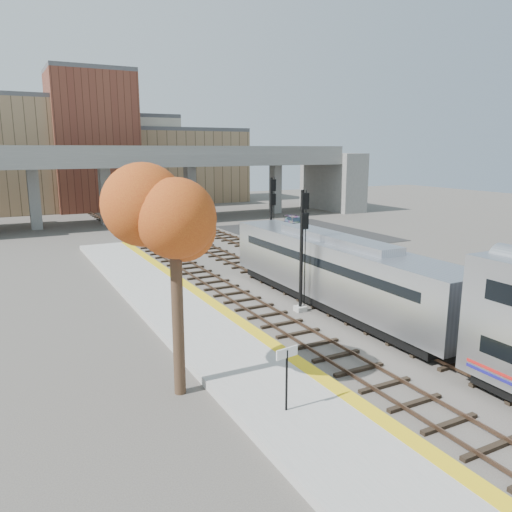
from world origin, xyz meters
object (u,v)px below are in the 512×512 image
signal_mast_near (302,253)px  tree (174,219)px  signal_mast_mid (271,223)px  signal_mast_far (149,199)px  locomotive (334,270)px  car_c (296,222)px  car_b (299,229)px  car_a (284,235)px

signal_mast_near → tree: size_ratio=0.77×
signal_mast_mid → signal_mast_far: (-4.10, 19.95, 0.37)m
locomotive → tree: size_ratio=2.11×
locomotive → car_c: bearing=62.1°
car_b → locomotive: bearing=-123.3°
locomotive → car_a: locomotive is taller
signal_mast_near → signal_mast_mid: (4.10, 10.76, 0.04)m
tree → car_b: size_ratio=2.37×
signal_mast_far → car_a: (10.82, -10.74, -3.25)m
tree → car_a: tree is taller
signal_mast_near → tree: (-9.36, -6.08, 3.27)m
car_a → car_b: (2.87, 1.86, 0.09)m
locomotive → car_a: size_ratio=6.02×
car_a → car_b: car_b is taller
signal_mast_near → car_b: (13.70, 21.83, -2.76)m
tree → car_a: size_ratio=2.85×
tree → car_b: 36.70m
signal_mast_mid → car_c: 19.76m
car_c → car_a: bearing=-118.8°
signal_mast_mid → car_b: (9.60, 11.08, -2.80)m
signal_mast_near → car_b: size_ratio=1.82×
car_b → car_c: 4.99m
locomotive → signal_mast_mid: 11.24m
tree → car_c: (25.47, 32.28, -5.99)m
signal_mast_mid → car_a: 11.77m
car_a → car_c: 8.17m
locomotive → car_a: 22.08m
car_a → car_c: size_ratio=0.69×
signal_mast_mid → car_b: signal_mast_mid is taller
locomotive → car_b: bearing=62.3°
tree → car_a: 33.52m
signal_mast_far → tree: tree is taller
signal_mast_far → car_c: bearing=-15.6°
locomotive → signal_mast_far: 31.06m
signal_mast_mid → locomotive: bearing=-100.3°
tree → car_c: 41.55m
signal_mast_near → tree: bearing=-147.0°
locomotive → tree: tree is taller
signal_mast_near → tree: tree is taller
signal_mast_mid → car_c: size_ratio=1.53×
signal_mast_far → tree: bearing=-104.3°
signal_mast_near → car_a: 22.90m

